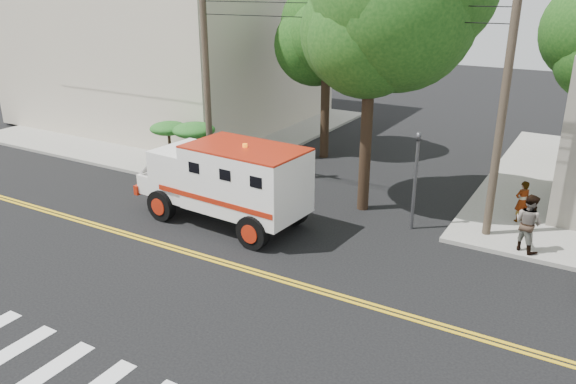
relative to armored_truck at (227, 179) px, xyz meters
The scene contains 13 objects.
ground 3.90m from the armored_truck, 50.05° to the right, with size 100.00×100.00×0.00m, color black.
sidewalk_nw 15.71m from the armored_truck, 136.13° to the left, with size 17.00×17.00×0.15m, color gray.
building_left 18.42m from the armored_truck, 137.09° to the left, with size 16.00×14.00×10.00m, color beige.
utility_pole_left 5.47m from the armored_truck, 135.29° to the left, with size 0.28×0.28×9.00m, color #382D23.
utility_pole_right 9.64m from the armored_truck, 22.45° to the left, with size 0.28×0.28×9.00m, color #382D23.
tree_main 7.73m from the armored_truck, 40.25° to the left, with size 6.08×5.70×9.85m.
tree_left 9.96m from the armored_truck, 92.77° to the left, with size 4.48×4.20×7.70m.
traffic_signal 6.73m from the armored_truck, 25.87° to the left, with size 0.15×0.18×3.60m.
accessibility_sign 5.30m from the armored_truck, 138.54° to the left, with size 0.45×0.10×2.02m.
palm_planter 6.53m from the armored_truck, 142.75° to the left, with size 3.52×2.63×2.36m.
armored_truck is the anchor object (origin of this frame).
pedestrian_a 10.75m from the armored_truck, 29.20° to the left, with size 0.57×0.38×1.57m, color gray.
pedestrian_b 10.32m from the armored_truck, 15.94° to the left, with size 0.94×0.73×1.94m, color gray.
Camera 1 is at (9.34, -12.75, 8.40)m, focal length 35.00 mm.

